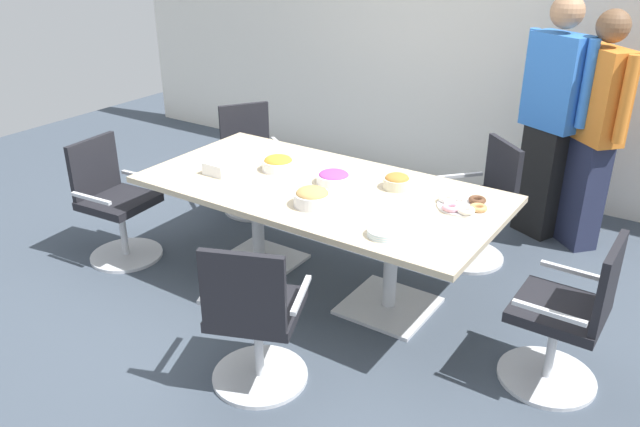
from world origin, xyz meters
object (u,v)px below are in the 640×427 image
Objects in this scene: snack_bowl_pretzels at (397,181)px; person_standing_1 at (594,129)px; office_chair_0 at (567,322)px; napkin_pile at (220,167)px; plate_stack at (384,232)px; snack_bowl_candy_mix at (334,177)px; conference_table at (320,203)px; office_chair_4 at (254,323)px; office_chair_1 at (479,209)px; donut_platter at (463,204)px; office_chair_3 at (115,207)px; office_chair_2 at (251,165)px; snack_bowl_cookies at (312,197)px; snack_bowl_chips_orange at (278,163)px; person_standing_0 at (551,116)px.

person_standing_1 is at bearing 57.30° from snack_bowl_pretzels.
office_chair_0 is 2.43m from napkin_pile.
snack_bowl_candy_mix is at bearing 142.79° from plate_stack.
office_chair_4 reaches higher than conference_table.
office_chair_1 is 1.03m from person_standing_1.
conference_table is 10.45× the size of snack_bowl_candy_mix.
office_chair_0 reaches higher than donut_platter.
donut_platter is at bearing 42.43° from office_chair_4.
office_chair_3 is at bearing -158.98° from snack_bowl_pretzels.
office_chair_1 is (0.76, 0.98, -0.22)m from conference_table.
office_chair_3 reaches higher than plate_stack.
napkin_pile is at bearing 106.11° from office_chair_3.
snack_bowl_pretzels reaches higher than plate_stack.
snack_bowl_candy_mix is (0.05, 0.09, 0.17)m from conference_table.
office_chair_2 is at bearing 61.17° from person_standing_1.
conference_table is at bearing 15.11° from napkin_pile.
snack_bowl_candy_mix is 1.31× the size of napkin_pile.
office_chair_2 is 2.28m from plate_stack.
plate_stack is (0.65, -0.50, -0.02)m from snack_bowl_candy_mix.
conference_table is at bearing 91.95° from office_chair_2.
office_chair_0 is 1.61m from snack_bowl_cookies.
office_chair_2 is 1.79m from snack_bowl_pretzels.
conference_table is 2.64× the size of office_chair_1.
conference_table is at bearing 150.13° from plate_stack.
office_chair_1 reaches higher than napkin_pile.
snack_bowl_chips_orange is at bearing -174.75° from donut_platter.
office_chair_3 reaches higher than napkin_pile.
person_standing_0 is 10.43× the size of snack_bowl_pretzels.
napkin_pile is at bearing -166.30° from donut_platter.
snack_bowl_candy_mix is at bearing 80.09° from office_chair_4.
snack_bowl_candy_mix is 0.82m from plate_stack.
snack_bowl_chips_orange is at bearing 156.35° from plate_stack.
conference_table is at bearing -11.51° from snack_bowl_chips_orange.
conference_table is 1.15m from office_chair_4.
office_chair_3 is at bearing -177.57° from plate_stack.
plate_stack is at bearing 104.63° from office_chair_0.
office_chair_3 is at bearing 79.05° from person_standing_1.
snack_bowl_cookies is (1.64, 0.21, 0.40)m from office_chair_3.
person_standing_1 reaches higher than snack_bowl_pretzels.
snack_bowl_pretzels reaches higher than donut_platter.
office_chair_2 is 4.03× the size of snack_bowl_chips_orange.
person_standing_1 reaches higher than conference_table.
snack_bowl_pretzels is at bearing 108.16° from office_chair_1.
donut_platter is at bearing 115.85° from person_standing_1.
person_standing_1 is 2.75m from napkin_pile.
snack_bowl_cookies is at bearing -119.62° from snack_bowl_pretzels.
person_standing_0 is 2.54m from napkin_pile.
office_chair_4 is (1.54, -1.84, 0.00)m from office_chair_2.
office_chair_2 is at bearing 148.29° from conference_table.
napkin_pile is at bearing 173.65° from snack_bowl_cookies.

